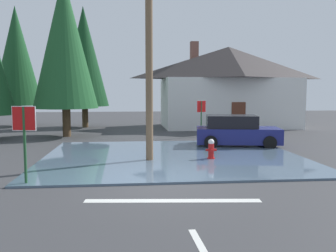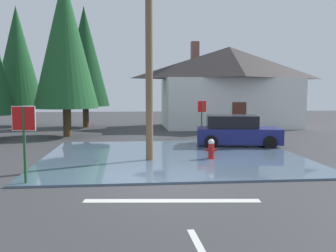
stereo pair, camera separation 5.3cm
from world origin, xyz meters
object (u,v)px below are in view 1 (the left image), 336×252
at_px(stop_sign_near, 24,129).
at_px(pine_tree_tall_left, 84,57).
at_px(fire_hydrant, 211,150).
at_px(pine_tree_mid_left, 16,56).
at_px(house, 228,86).
at_px(parked_car, 236,131).
at_px(stop_sign_far, 201,111).
at_px(pine_tree_far_center, 65,42).
at_px(utility_pole, 149,48).

bearing_deg(stop_sign_near, pine_tree_tall_left, 91.28).
distance_m(fire_hydrant, pine_tree_mid_left, 20.52).
xyz_separation_m(house, parked_car, (-2.29, -10.10, -2.45)).
distance_m(stop_sign_far, pine_tree_far_center, 9.16).
height_order(fire_hydrant, pine_tree_far_center, pine_tree_far_center).
bearing_deg(fire_hydrant, house, 72.40).
relative_size(stop_sign_near, utility_pole, 0.28).
relative_size(fire_hydrant, house, 0.08).
distance_m(stop_sign_near, pine_tree_mid_left, 20.41).
xyz_separation_m(utility_pole, pine_tree_mid_left, (-9.53, 15.88, 1.14)).
height_order(stop_sign_near, pine_tree_tall_left, pine_tree_tall_left).
relative_size(stop_sign_near, pine_tree_mid_left, 0.25).
height_order(stop_sign_far, pine_tree_mid_left, pine_tree_mid_left).
relative_size(parked_car, pine_tree_far_center, 0.45).
height_order(stop_sign_far, parked_car, stop_sign_far).
xyz_separation_m(fire_hydrant, pine_tree_tall_left, (-6.63, 14.43, 4.95)).
distance_m(utility_pole, pine_tree_tall_left, 15.07).
bearing_deg(house, pine_tree_far_center, -155.74).
bearing_deg(parked_car, pine_tree_far_center, 151.44).
distance_m(stop_sign_far, pine_tree_tall_left, 11.02).
bearing_deg(pine_tree_far_center, stop_sign_near, -86.10).
bearing_deg(pine_tree_tall_left, utility_pole, -73.87).
distance_m(parked_car, pine_tree_tall_left, 14.62).
relative_size(stop_sign_far, house, 0.20).
xyz_separation_m(stop_sign_near, utility_pole, (3.78, 3.32, 2.72)).
bearing_deg(stop_sign_near, parked_car, 39.97).
relative_size(stop_sign_far, parked_car, 0.51).
xyz_separation_m(utility_pole, house, (6.81, 13.74, -1.17)).
bearing_deg(house, stop_sign_far, -117.96).
bearing_deg(pine_tree_tall_left, pine_tree_far_center, -94.08).
height_order(fire_hydrant, pine_tree_tall_left, pine_tree_tall_left).
xyz_separation_m(stop_sign_near, parked_car, (8.30, 6.96, -0.91)).
distance_m(pine_tree_tall_left, pine_tree_mid_left, 5.54).
bearing_deg(fire_hydrant, parked_car, 60.27).
relative_size(stop_sign_near, pine_tree_far_center, 0.24).
height_order(utility_pole, stop_sign_far, utility_pole).
height_order(house, pine_tree_tall_left, pine_tree_tall_left).
distance_m(stop_sign_near, pine_tree_tall_left, 18.16).
bearing_deg(house, stop_sign_near, -121.82).
distance_m(house, pine_tree_mid_left, 16.64).
distance_m(utility_pole, pine_tree_far_center, 9.84).
bearing_deg(parked_car, stop_sign_near, -140.03).
height_order(fire_hydrant, parked_car, parked_car).
relative_size(pine_tree_tall_left, pine_tree_mid_left, 0.98).
xyz_separation_m(stop_sign_far, pine_tree_mid_left, (-13.04, 8.35, 3.94)).
relative_size(fire_hydrant, pine_tree_tall_left, 0.09).
bearing_deg(utility_pole, pine_tree_mid_left, 120.96).
bearing_deg(parked_car, pine_tree_tall_left, 128.83).
xyz_separation_m(stop_sign_near, pine_tree_tall_left, (-0.40, 17.77, 3.72)).
relative_size(stop_sign_near, parked_car, 0.53).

